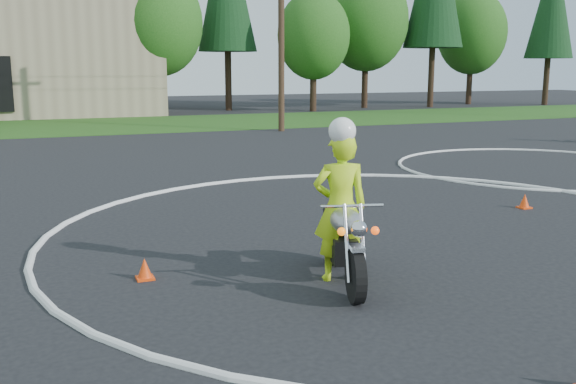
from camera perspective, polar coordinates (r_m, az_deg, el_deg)
name	(u,v)px	position (r m, az deg, el deg)	size (l,w,h in m)	color
ground	(503,283)	(9.28, 18.59, -7.70)	(120.00, 120.00, 0.00)	black
grass_strip	(150,124)	(34.24, -12.19, 5.94)	(120.00, 10.00, 0.02)	#1E4714
course_markings	(445,207)	(13.88, 13.81, -1.28)	(19.05, 19.05, 0.12)	silver
primary_motorcycle	(344,241)	(8.69, 5.00, -4.35)	(1.01, 2.25, 1.21)	black
rider_primary_grp	(340,203)	(8.70, 4.67, -0.97)	(0.84, 0.67, 2.24)	#C4F119
traffic_cones	(547,207)	(13.89, 22.04, -1.23)	(18.73, 11.02, 0.30)	#FA420D
treeline	(341,13)	(46.24, 4.72, 15.59)	(38.20, 8.10, 14.52)	#382619
utility_poles	(281,15)	(29.75, -0.61, 15.45)	(41.60, 1.12, 10.00)	#473321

